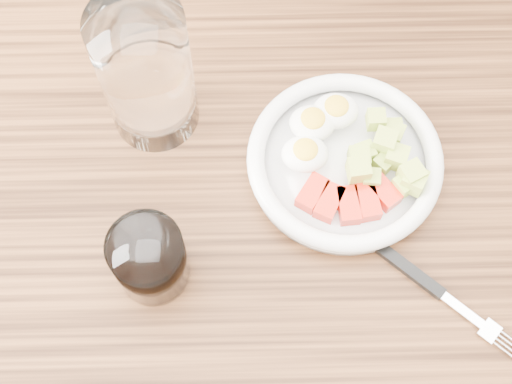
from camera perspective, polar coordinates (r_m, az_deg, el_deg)
ground at (r=1.50m, az=0.40°, el=-12.36°), size 4.00×4.00×0.00m
dining_table at (r=0.86m, az=0.68°, el=-4.03°), size 1.50×0.90×0.77m
bowl at (r=0.77m, az=7.09°, el=2.66°), size 0.21×0.21×0.05m
fork at (r=0.75m, az=13.53°, el=-7.13°), size 0.15×0.13×0.01m
water_glass at (r=0.75m, az=-8.78°, el=9.37°), size 0.10×0.10×0.17m
coffee_glass at (r=0.71m, az=-8.51°, el=-5.36°), size 0.07×0.07×0.08m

